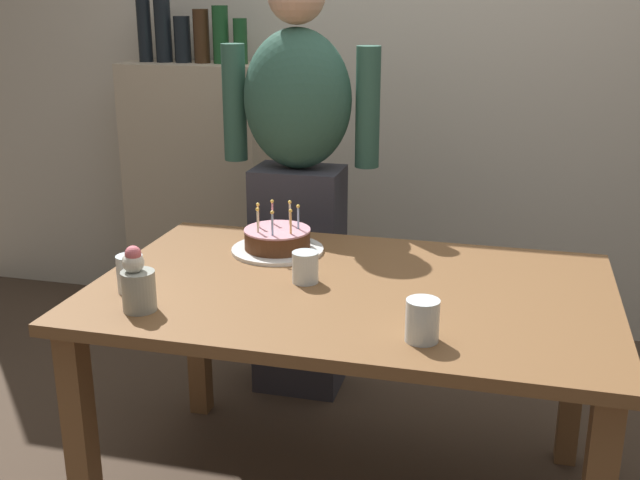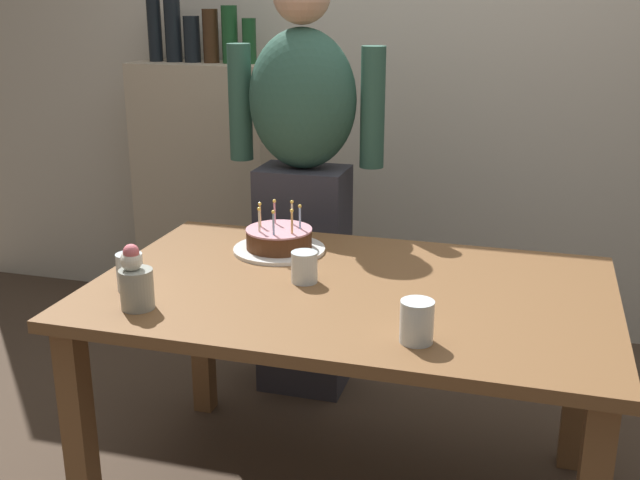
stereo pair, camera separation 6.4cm
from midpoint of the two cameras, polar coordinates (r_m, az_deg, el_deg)
name	(u,v)px [view 2 (the right image)]	position (r m, az deg, el deg)	size (l,w,h in m)	color
back_wall	(434,52)	(3.63, 9.02, 13.63)	(5.20, 0.10, 2.60)	beige
dining_table	(350,317)	(2.28, 3.08, -5.71)	(1.50, 0.96, 0.74)	brown
birthday_cake	(279,241)	(2.53, -2.34, -0.08)	(0.30, 0.30, 0.16)	white
water_glass_near	(130,272)	(2.25, -13.17, -2.32)	(0.08, 0.08, 0.11)	silver
water_glass_far	(304,267)	(2.25, -0.36, -2.03)	(0.08, 0.08, 0.09)	silver
water_glass_side	(417,322)	(1.89, 8.17, -6.03)	(0.08, 0.08, 0.11)	silver
flower_vase	(135,281)	(2.11, -12.74, -2.96)	(0.09, 0.09, 0.18)	#999E93
person_man_bearded	(303,180)	(2.94, -0.65, 4.50)	(0.61, 0.27, 1.66)	#33333D
shelf_cabinet	(208,188)	(3.80, -7.85, 3.87)	(0.67, 0.30, 1.54)	tan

